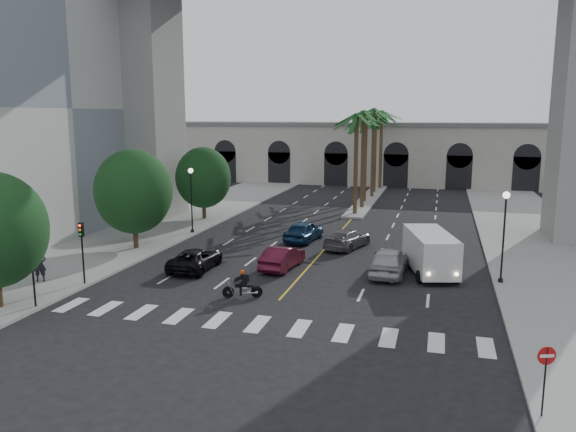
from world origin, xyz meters
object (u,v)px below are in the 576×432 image
Objects in this scene: motorcycle_rider at (244,285)px; pedestrian_a at (40,265)px; pedestrian_b at (9,253)px; traffic_signal_far at (82,243)px; car_e at (304,231)px; traffic_signal_near at (32,260)px; car_a at (389,261)px; car_c at (196,259)px; lamp_post_right at (504,229)px; do_not_enter_sign at (546,367)px; lamp_post_left_far at (191,195)px; cargo_van at (430,251)px; car_b at (283,258)px; car_d at (347,239)px.

pedestrian_a is at bearing 166.21° from motorcycle_rider.
traffic_signal_far is at bearing 28.41° from pedestrian_b.
traffic_signal_far is 0.78× the size of car_e.
traffic_signal_near is 19.72m from car_a.
traffic_signal_near is 4.78m from pedestrian_a.
pedestrian_b reaches higher than car_c.
car_c is at bearing 46.15° from traffic_signal_far.
pedestrian_b is (-11.16, -3.15, 0.43)m from car_c.
lamp_post_right reaches higher than pedestrian_b.
traffic_signal_near is 1.00× the size of traffic_signal_far.
lamp_post_right is at bearing 157.43° from car_e.
do_not_enter_sign is at bearing -20.61° from traffic_signal_far.
lamp_post_left_far reaches higher than do_not_enter_sign.
traffic_signal_far is 20.30m from cargo_van.
car_e is (9.24, 18.35, -1.71)m from traffic_signal_near.
pedestrian_b is at bearing 22.89° from car_b.
car_c is (-4.76, 4.38, -0.03)m from motorcycle_rider.
pedestrian_a is (-21.41, -8.04, -0.28)m from cargo_van.
do_not_enter_sign is (6.23, -15.37, 0.96)m from car_a.
traffic_signal_near is 20.62m from car_e.
car_b is at bearing 46.82° from traffic_signal_near.
car_b is at bearing 33.33° from traffic_signal_far.
lamp_post_left_far reaches higher than car_b.
cargo_van reaches higher than car_a.
lamp_post_left_far reaches higher than traffic_signal_near.
pedestrian_b is at bearing 126.33° from pedestrian_a.
lamp_post_left_far reaches higher than traffic_signal_far.
lamp_post_left_far is 24.16m from lamp_post_right.
traffic_signal_far is at bearing 165.42° from motorcycle_rider.
car_c is 1.00× the size of car_d.
car_d is at bearing 166.77° from car_e.
lamp_post_right is 15.06m from do_not_enter_sign.
traffic_signal_near is 4.00m from traffic_signal_far.
traffic_signal_far is at bearing -89.60° from lamp_post_left_far.
car_d is at bearing 45.42° from traffic_signal_far.
car_e is at bearing 98.17° from do_not_enter_sign.
car_a is (16.46, -7.63, -2.37)m from lamp_post_left_far.
traffic_signal_near is 1.47× the size of do_not_enter_sign.
do_not_enter_sign reaches higher than pedestrian_a.
lamp_post_right reaches higher than car_c.
pedestrian_b is at bearing 47.34° from car_d.
pedestrian_b reaches higher than car_e.
pedestrian_b is (-6.54, 5.67, -1.42)m from traffic_signal_near.
cargo_van is (18.74, 11.74, -1.11)m from traffic_signal_near.
do_not_enter_sign reaches higher than motorcycle_rider.
lamp_post_left_far reaches higher than car_a.
traffic_signal_near is 14.43m from car_b.
car_b is at bearing -163.62° from car_c.
do_not_enter_sign is at bearing -44.75° from pedestrian_a.
car_b is at bearing -179.76° from lamp_post_right.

